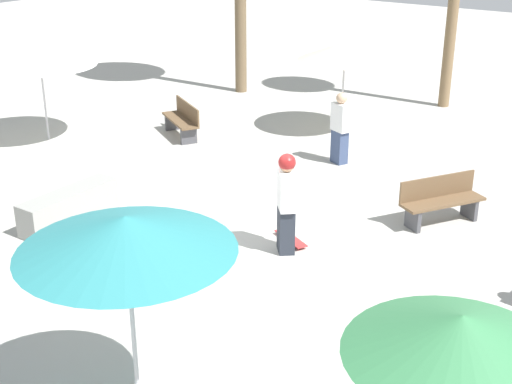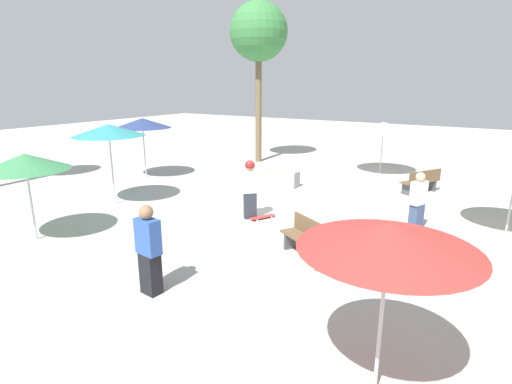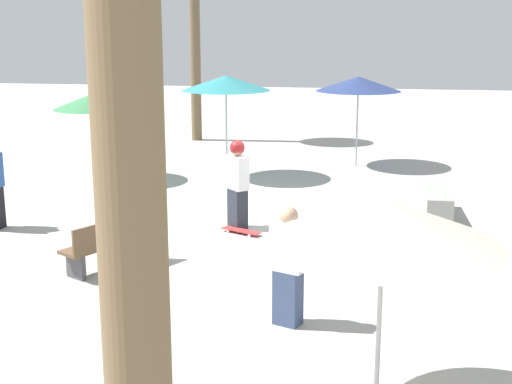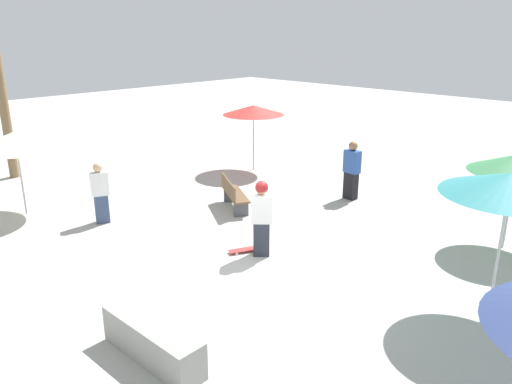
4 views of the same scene
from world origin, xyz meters
name	(u,v)px [view 4 (image 4 of 4)]	position (x,y,z in m)	size (l,w,h in m)	color
ground_plane	(247,271)	(0.00, 0.00, 0.00)	(60.00, 60.00, 0.00)	#B2AFA8
skater_main	(262,216)	(-0.77, -0.32, 0.93)	(0.50, 0.51, 1.72)	#282D38
skateboard	(246,249)	(-0.64, -0.67, 0.06)	(0.81, 0.52, 0.07)	red
concrete_ledge	(152,341)	(3.04, 1.05, 0.30)	(0.55, 1.97, 0.60)	gray
bench_near	(233,194)	(-2.37, -2.94, 0.43)	(1.18, 1.61, 0.85)	#47474C
shade_umbrella_cream	(15,140)	(1.86, -6.70, 2.04)	(2.31, 2.31, 2.26)	#B7B7BC
shade_umbrella_red	(253,110)	(-5.62, -5.39, 2.12)	(2.12, 2.12, 2.29)	#B7B7BC
shade_umbrella_teal	(510,184)	(-1.91, 4.22, 2.40)	(2.23, 2.23, 2.59)	#B7B7BC
bystander_watching	(100,193)	(0.72, -4.62, 0.80)	(0.50, 0.39, 1.60)	#38476B
bystander_far	(352,171)	(-5.38, -1.11, 0.86)	(0.31, 0.50, 1.73)	black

